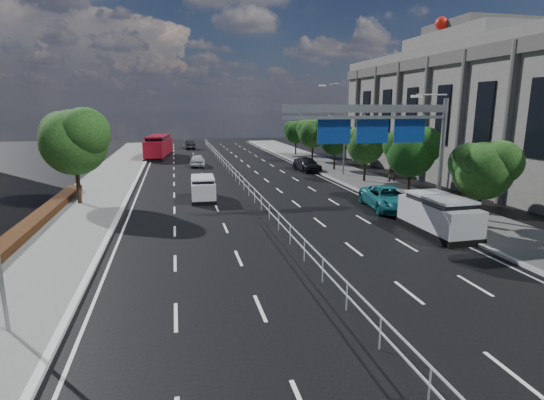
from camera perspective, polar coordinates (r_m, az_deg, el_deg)
name	(u,v)px	position (r m, az deg, el deg)	size (l,w,h in m)	color
ground	(337,300)	(15.61, 8.78, -13.15)	(160.00, 160.00, 0.00)	black
kerb_near	(63,327)	(15.08, -26.30, -15.04)	(0.25, 140.00, 0.15)	silver
median_fence	(241,180)	(36.47, -4.23, 2.64)	(0.05, 85.00, 1.02)	silver
overhead_gantry	(385,126)	(26.10, 14.99, 9.61)	(10.24, 0.38, 7.45)	gray
streetlight_far	(342,123)	(42.17, 9.39, 10.23)	(2.78, 2.40, 9.00)	gray
civic_hall	(491,111)	(45.54, 27.31, 10.53)	(14.40, 36.00, 14.35)	slate
near_tree_back	(75,139)	(31.77, -25.01, 7.50)	(4.84, 4.51, 6.69)	black
far_tree_c	(484,167)	(26.22, 26.64, 3.93)	(3.52, 3.28, 4.94)	black
far_tree_d	(412,150)	(32.28, 18.28, 6.45)	(3.85, 3.59, 5.34)	black
far_tree_e	(366,143)	(38.89, 12.57, 7.49)	(3.63, 3.38, 5.13)	black
far_tree_f	(335,138)	(45.76, 8.53, 8.27)	(3.52, 3.28, 5.02)	black
far_tree_g	(313,131)	(52.79, 5.57, 9.17)	(3.96, 3.69, 5.45)	black
far_tree_h	(296,131)	(59.96, 3.27, 9.27)	(3.41, 3.18, 4.91)	black
white_minivan	(203,188)	(31.48, -9.26, 1.54)	(1.84, 4.02, 1.72)	black
red_bus	(159,146)	(59.32, -15.00, 7.03)	(3.62, 10.22, 2.99)	black
near_car_silver	(198,160)	(49.58, -9.97, 5.28)	(1.65, 4.09, 1.40)	silver
near_car_dark	(189,145)	(70.63, -11.13, 7.31)	(1.46, 4.18, 1.38)	black
silver_minivan	(439,215)	(24.50, 21.49, -1.88)	(2.17, 5.00, 2.07)	black
parked_car_teal	(388,198)	(29.24, 15.31, 0.24)	(2.51, 5.44, 1.51)	#1A6D76
parked_car_dark	(307,164)	(45.56, 4.72, 4.80)	(1.94, 4.77, 1.38)	black
pedestrian_a	(456,208)	(26.73, 23.55, -0.97)	(0.62, 0.41, 1.69)	gray
pedestrian_b	(390,170)	(39.59, 15.61, 3.86)	(0.95, 0.74, 1.96)	gray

